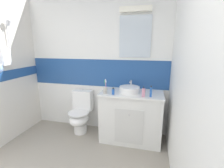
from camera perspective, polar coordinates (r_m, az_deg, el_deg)
name	(u,v)px	position (r m, az deg, el deg)	size (l,w,h in m)	color
wall_back_tiled	(98,64)	(3.02, -5.04, 7.07)	(3.20, 0.20, 2.50)	white
wall_right_plain	(191,84)	(1.68, 26.28, 0.12)	(0.10, 3.48, 2.50)	white
vanity_cabinet	(131,116)	(2.81, 6.76, -11.28)	(1.02, 0.56, 0.85)	silver
sink_basin	(129,89)	(2.64, 6.23, -1.84)	(0.33, 0.37, 0.17)	white
toilet	(81,113)	(3.09, -11.10, -10.23)	(0.37, 0.50, 0.79)	white
toothbrush_cup	(105,89)	(2.56, -2.39, -1.96)	(0.07, 0.07, 0.23)	#B2ADA3
soap_dispenser	(143,92)	(2.44, 11.12, -2.98)	(0.05, 0.05, 0.17)	pink
toothpaste_tube_upright	(151,92)	(2.45, 13.63, -2.67)	(0.03, 0.03, 0.17)	#2659B2
perfume_flask_small	(113,91)	(2.50, 0.42, -2.61)	(0.04, 0.03, 0.11)	#2659B2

